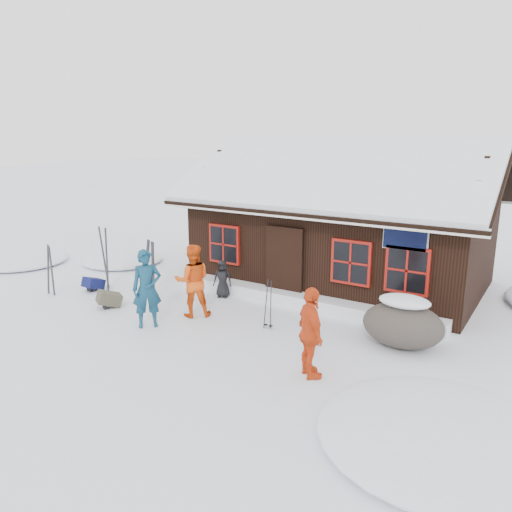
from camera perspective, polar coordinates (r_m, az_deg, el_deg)
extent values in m
plane|color=white|center=(12.40, -6.04, -7.43)|extent=(120.00, 120.00, 0.00)
cube|color=black|center=(15.48, 9.85, 1.60)|extent=(8.00, 5.00, 2.50)
cube|color=black|center=(13.83, 7.82, 9.03)|extent=(8.90, 3.14, 1.88)
cube|color=black|center=(16.55, 12.16, 9.64)|extent=(8.90, 3.14, 1.88)
cube|color=white|center=(13.82, 7.84, 9.61)|extent=(8.72, 3.07, 1.86)
cube|color=white|center=(16.54, 12.19, 10.12)|extent=(8.72, 3.07, 1.86)
cube|color=white|center=(15.14, 10.33, 12.65)|extent=(8.81, 0.22, 0.14)
cube|color=silver|center=(12.62, 4.88, 4.67)|extent=(8.90, 0.10, 0.20)
cube|color=black|center=(13.55, 3.29, -1.06)|extent=(1.00, 0.10, 2.00)
cube|color=black|center=(12.08, 16.68, 2.12)|extent=(1.00, 0.06, 0.60)
cube|color=maroon|center=(14.51, -3.63, 1.36)|extent=(1.04, 0.10, 1.14)
cube|color=black|center=(14.48, -3.72, 1.33)|extent=(0.90, 0.04, 1.00)
cube|color=maroon|center=(12.68, 10.81, -0.71)|extent=(1.04, 0.10, 1.14)
cube|color=black|center=(12.64, 10.74, -0.75)|extent=(0.90, 0.04, 1.00)
cube|color=maroon|center=(12.26, 16.89, -1.58)|extent=(1.04, 0.10, 1.14)
cube|color=black|center=(12.22, 16.84, -1.63)|extent=(0.90, 0.04, 1.00)
cube|color=white|center=(13.36, 5.08, -5.02)|extent=(7.60, 0.60, 0.35)
ellipsoid|color=white|center=(18.43, -14.96, -0.68)|extent=(2.80, 2.80, 0.34)
ellipsoid|color=white|center=(8.42, 19.90, -19.31)|extent=(3.60, 3.60, 0.43)
ellipsoid|color=white|center=(19.60, -25.26, -0.70)|extent=(3.20, 3.20, 0.38)
imported|color=navy|center=(12.00, -12.36, -3.68)|extent=(0.79, 0.81, 1.88)
imported|color=#E54F10|center=(12.52, -7.26, -2.81)|extent=(1.13, 1.12, 1.84)
imported|color=#D94316|center=(9.42, 6.26, -8.75)|extent=(1.04, 1.03, 1.76)
imported|color=black|center=(13.97, -3.85, -2.63)|extent=(0.60, 0.51, 1.06)
ellipsoid|color=#49413A|center=(11.26, 16.44, -7.59)|extent=(1.74, 1.31, 0.96)
ellipsoid|color=white|center=(11.12, 16.59, -5.58)|extent=(1.10, 0.79, 0.24)
cube|color=black|center=(15.32, -22.65, -1.52)|extent=(0.24, 0.08, 1.51)
cube|color=black|center=(15.10, -22.30, -1.70)|extent=(0.21, 0.14, 1.51)
cube|color=black|center=(15.46, -16.99, -0.20)|extent=(0.34, 0.07, 1.88)
cube|color=black|center=(15.16, -16.68, -0.44)|extent=(0.25, 0.26, 1.88)
cube|color=black|center=(14.15, -12.41, -1.53)|extent=(0.30, 0.11, 1.72)
cube|color=black|center=(13.93, -11.69, -1.73)|extent=(0.28, 0.16, 1.72)
cylinder|color=black|center=(11.74, 1.14, -5.58)|extent=(0.09, 0.11, 1.24)
cylinder|color=black|center=(11.67, 1.70, -5.70)|extent=(0.09, 0.11, 1.24)
cube|color=#11164A|center=(15.38, -18.06, -3.23)|extent=(0.43, 0.56, 0.29)
cube|color=#454331|center=(13.80, -16.41, -5.00)|extent=(0.67, 0.72, 0.32)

